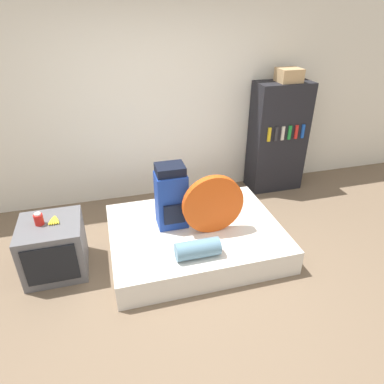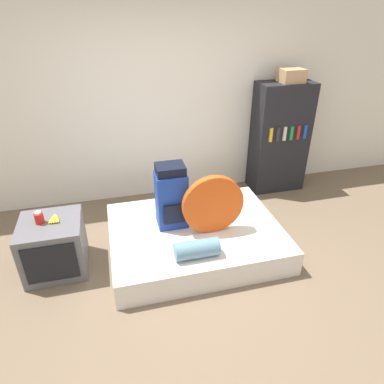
# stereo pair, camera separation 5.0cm
# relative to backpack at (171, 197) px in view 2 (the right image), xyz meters

# --- Properties ---
(ground_plane) EXTENTS (16.00, 16.00, 0.00)m
(ground_plane) POSITION_rel_backpack_xyz_m (0.08, -0.78, -0.63)
(ground_plane) COLOR brown
(wall_back) EXTENTS (8.00, 0.05, 2.60)m
(wall_back) POSITION_rel_backpack_xyz_m (0.08, 1.28, 0.67)
(wall_back) COLOR silver
(wall_back) RESTS_ON ground_plane
(bed) EXTENTS (1.87, 1.45, 0.28)m
(bed) POSITION_rel_backpack_xyz_m (0.23, -0.13, -0.49)
(bed) COLOR silver
(bed) RESTS_ON ground_plane
(backpack) EXTENTS (0.33, 0.30, 0.72)m
(backpack) POSITION_rel_backpack_xyz_m (0.00, 0.00, 0.00)
(backpack) COLOR navy
(backpack) RESTS_ON bed
(tent_bag) EXTENTS (0.66, 0.08, 0.66)m
(tent_bag) POSITION_rel_backpack_xyz_m (0.40, -0.24, -0.02)
(tent_bag) COLOR #D14C14
(tent_bag) RESTS_ON bed
(sleeping_roll) EXTENTS (0.44, 0.18, 0.18)m
(sleeping_roll) POSITION_rel_backpack_xyz_m (0.12, -0.62, -0.26)
(sleeping_roll) COLOR #5B849E
(sleeping_roll) RESTS_ON bed
(television) EXTENTS (0.60, 0.60, 0.57)m
(television) POSITION_rel_backpack_xyz_m (-1.26, -0.10, -0.35)
(television) COLOR #5B5B60
(television) RESTS_ON ground_plane
(canister) EXTENTS (0.09, 0.09, 0.13)m
(canister) POSITION_rel_backpack_xyz_m (-1.33, -0.08, -0.00)
(canister) COLOR red
(canister) RESTS_ON television
(banana_bunch) EXTENTS (0.12, 0.17, 0.03)m
(banana_bunch) POSITION_rel_backpack_xyz_m (-1.20, -0.06, -0.05)
(banana_bunch) COLOR yellow
(banana_bunch) RESTS_ON television
(bookshelf) EXTENTS (0.76, 0.42, 1.55)m
(bookshelf) POSITION_rel_backpack_xyz_m (1.77, 1.01, 0.14)
(bookshelf) COLOR black
(bookshelf) RESTS_ON ground_plane
(cardboard_box) EXTENTS (0.30, 0.27, 0.17)m
(cardboard_box) POSITION_rel_backpack_xyz_m (1.81, 0.98, 1.00)
(cardboard_box) COLOR tan
(cardboard_box) RESTS_ON bookshelf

